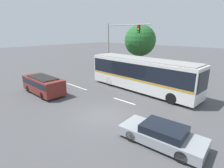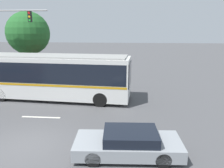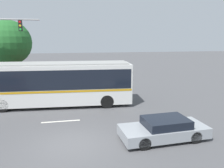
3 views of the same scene
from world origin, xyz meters
name	(u,v)px [view 1 (image 1 of 3)]	position (x,y,z in m)	size (l,w,h in m)	color
ground_plane	(103,116)	(0.00, 0.00, 0.00)	(140.00, 140.00, 0.00)	#4C4C4F
city_bus	(141,73)	(-1.21, 6.84, 1.90)	(12.11, 3.39, 3.35)	silver
sedan_foreground	(162,135)	(4.74, -0.31, 0.55)	(4.60, 2.10, 1.13)	gray
suv_left_lane	(43,84)	(-7.79, -0.41, 0.99)	(5.09, 2.12, 1.70)	maroon
traffic_light_pole	(117,41)	(-7.15, 9.99, 4.71)	(6.55, 0.24, 6.98)	gray
flowering_hedge	(159,76)	(-1.43, 11.31, 0.67)	(7.10, 1.04, 1.36)	#286028
street_tree_left	(140,40)	(-5.60, 13.08, 4.74)	(4.30, 4.30, 6.91)	brown
lane_stripe_near	(73,85)	(-7.95, 3.22, 0.01)	(2.40, 0.16, 0.01)	silver
lane_stripe_mid	(80,88)	(-6.67, 3.12, 0.01)	(2.40, 0.16, 0.01)	silver
lane_stripe_far	(124,101)	(-0.61, 3.25, 0.01)	(2.40, 0.16, 0.01)	silver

